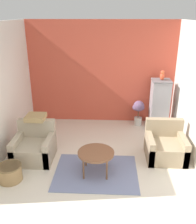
{
  "coord_description": "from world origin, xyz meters",
  "views": [
    {
      "loc": [
        0.24,
        -3.08,
        2.93
      ],
      "look_at": [
        0.0,
        1.8,
        0.97
      ],
      "focal_mm": 40.0,
      "sensor_mm": 36.0,
      "label": 1
    }
  ],
  "objects_px": {
    "wicker_basket": "(10,172)",
    "armchair_left": "(34,148)",
    "parrot": "(162,76)",
    "coffee_table": "(96,154)",
    "potted_plant": "(138,110)",
    "birdcage": "(159,104)",
    "armchair_right": "(165,147)"
  },
  "relations": [
    {
      "from": "armchair_left",
      "to": "potted_plant",
      "type": "relative_size",
      "value": 1.14
    },
    {
      "from": "wicker_basket",
      "to": "armchair_left",
      "type": "bearing_deg",
      "value": 72.66
    },
    {
      "from": "potted_plant",
      "to": "wicker_basket",
      "type": "distance_m",
      "value": 3.7
    },
    {
      "from": "birdcage",
      "to": "potted_plant",
      "type": "height_order",
      "value": "birdcage"
    },
    {
      "from": "coffee_table",
      "to": "wicker_basket",
      "type": "xyz_separation_m",
      "value": [
        -1.58,
        -0.31,
        -0.25
      ]
    },
    {
      "from": "armchair_left",
      "to": "parrot",
      "type": "xyz_separation_m",
      "value": [
        2.9,
        1.71,
        1.18
      ]
    },
    {
      "from": "armchair_left",
      "to": "potted_plant",
      "type": "bearing_deg",
      "value": 37.63
    },
    {
      "from": "armchair_right",
      "to": "wicker_basket",
      "type": "height_order",
      "value": "armchair_right"
    },
    {
      "from": "parrot",
      "to": "wicker_basket",
      "type": "xyz_separation_m",
      "value": [
        -3.14,
        -2.49,
        -1.27
      ]
    },
    {
      "from": "potted_plant",
      "to": "wicker_basket",
      "type": "xyz_separation_m",
      "value": [
        -2.62,
        -2.61,
        -0.28
      ]
    },
    {
      "from": "armchair_right",
      "to": "parrot",
      "type": "height_order",
      "value": "parrot"
    },
    {
      "from": "armchair_right",
      "to": "parrot",
      "type": "relative_size",
      "value": 3.15
    },
    {
      "from": "armchair_left",
      "to": "potted_plant",
      "type": "height_order",
      "value": "armchair_left"
    },
    {
      "from": "armchair_left",
      "to": "birdcage",
      "type": "xyz_separation_m",
      "value": [
        2.9,
        1.71,
        0.41
      ]
    },
    {
      "from": "coffee_table",
      "to": "potted_plant",
      "type": "height_order",
      "value": "potted_plant"
    },
    {
      "from": "armchair_right",
      "to": "potted_plant",
      "type": "bearing_deg",
      "value": 104.08
    },
    {
      "from": "armchair_left",
      "to": "parrot",
      "type": "distance_m",
      "value": 3.57
    },
    {
      "from": "coffee_table",
      "to": "armchair_right",
      "type": "xyz_separation_m",
      "value": [
        1.45,
        0.64,
        -0.17
      ]
    },
    {
      "from": "armchair_left",
      "to": "wicker_basket",
      "type": "height_order",
      "value": "armchair_left"
    },
    {
      "from": "parrot",
      "to": "wicker_basket",
      "type": "distance_m",
      "value": 4.2
    },
    {
      "from": "armchair_right",
      "to": "birdcage",
      "type": "bearing_deg",
      "value": 85.84
    },
    {
      "from": "potted_plant",
      "to": "armchair_left",
      "type": "bearing_deg",
      "value": -142.37
    },
    {
      "from": "birdcage",
      "to": "wicker_basket",
      "type": "distance_m",
      "value": 4.04
    },
    {
      "from": "parrot",
      "to": "armchair_right",
      "type": "bearing_deg",
      "value": -94.16
    },
    {
      "from": "armchair_left",
      "to": "wicker_basket",
      "type": "bearing_deg",
      "value": -107.34
    },
    {
      "from": "armchair_right",
      "to": "wicker_basket",
      "type": "bearing_deg",
      "value": -162.56
    },
    {
      "from": "coffee_table",
      "to": "birdcage",
      "type": "distance_m",
      "value": 2.69
    },
    {
      "from": "potted_plant",
      "to": "wicker_basket",
      "type": "bearing_deg",
      "value": -135.08
    },
    {
      "from": "coffee_table",
      "to": "armchair_right",
      "type": "height_order",
      "value": "armchair_right"
    },
    {
      "from": "parrot",
      "to": "wicker_basket",
      "type": "bearing_deg",
      "value": -141.64
    },
    {
      "from": "armchair_left",
      "to": "wicker_basket",
      "type": "distance_m",
      "value": 0.82
    },
    {
      "from": "coffee_table",
      "to": "birdcage",
      "type": "relative_size",
      "value": 0.53
    }
  ]
}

